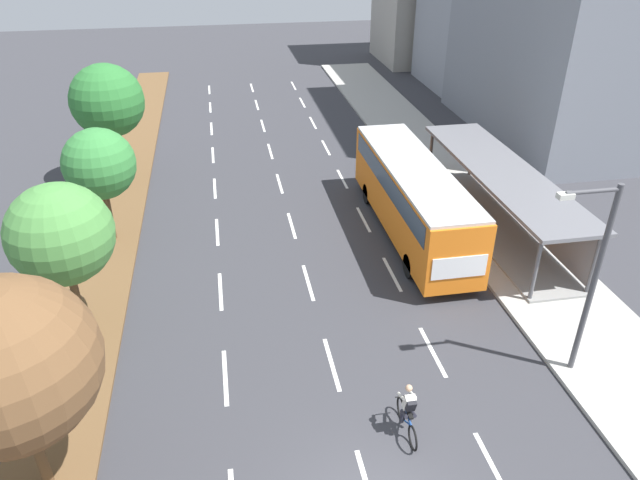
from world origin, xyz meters
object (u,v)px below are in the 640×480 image
at_px(median_tree_nearest, 8,365).
at_px(streetlight, 592,270).
at_px(median_tree_third, 99,164).
at_px(bus, 412,193).
at_px(median_tree_second, 61,235).
at_px(median_tree_fourth, 107,101).
at_px(bus_shelter, 505,193).
at_px(cyclist, 408,412).

xyz_separation_m(median_tree_nearest, streetlight, (15.61, 1.58, -0.23)).
relative_size(median_tree_third, streetlight, 0.79).
xyz_separation_m(bus, median_tree_nearest, (-13.44, -11.33, 2.06)).
relative_size(median_tree_nearest, median_tree_second, 1.10).
distance_m(bus, median_tree_second, 14.54).
bearing_deg(median_tree_nearest, median_tree_fourth, 90.88).
bearing_deg(bus, streetlight, -77.46).
bearing_deg(bus_shelter, median_tree_fourth, 154.47).
xyz_separation_m(bus, streetlight, (2.17, -9.75, 1.82)).
height_order(bus, median_tree_second, median_tree_second).
height_order(bus_shelter, median_tree_second, median_tree_second).
relative_size(median_tree_third, median_tree_fourth, 0.81).
xyz_separation_m(median_tree_nearest, median_tree_second, (-0.17, 6.53, -0.20)).
bearing_deg(bus_shelter, streetlight, -102.63).
distance_m(median_tree_third, streetlight, 19.32).
bearing_deg(streetlight, cyclist, -165.22).
height_order(bus_shelter, median_tree_fourth, median_tree_fourth).
xyz_separation_m(bus, median_tree_second, (-13.60, -4.79, 1.86)).
bearing_deg(median_tree_fourth, streetlight, -48.58).
relative_size(bus, median_tree_second, 2.04).
xyz_separation_m(median_tree_third, median_tree_fourth, (-0.37, 6.53, 0.83)).
distance_m(cyclist, median_tree_third, 16.49).
bearing_deg(streetlight, median_tree_fourth, 131.42).
relative_size(median_tree_nearest, streetlight, 0.94).
height_order(bus, streetlight, streetlight).
distance_m(bus_shelter, streetlight, 9.86).
bearing_deg(cyclist, median_tree_nearest, -179.84).
height_order(bus_shelter, bus, bus).
relative_size(bus_shelter, cyclist, 6.81).
bearing_deg(median_tree_third, median_tree_second, -92.12).
height_order(bus, median_tree_third, median_tree_third).
bearing_deg(cyclist, median_tree_fourth, 117.13).
xyz_separation_m(bus, median_tree_third, (-13.36, 1.74, 1.63)).
bearing_deg(median_tree_nearest, median_tree_third, 89.67).
relative_size(bus_shelter, bus, 1.10).
xyz_separation_m(bus, cyclist, (-3.70, -11.30, -1.28)).
relative_size(bus, median_tree_third, 2.21).
bearing_deg(median_tree_fourth, bus, -31.07).
bearing_deg(streetlight, median_tree_second, 162.55).
height_order(median_tree_nearest, median_tree_third, median_tree_nearest).
bearing_deg(streetlight, bus, 102.54).
bearing_deg(bus, median_tree_nearest, -139.87).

